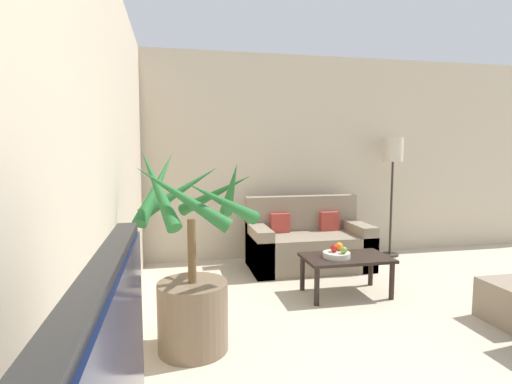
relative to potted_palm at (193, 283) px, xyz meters
name	(u,v)px	position (x,y,z in m)	size (l,w,h in m)	color
wall_back	(365,157)	(2.54, 2.39, 0.85)	(7.69, 0.06, 2.70)	beige
wall_left	(87,170)	(-0.53, -0.73, 0.85)	(0.06, 7.79, 2.70)	beige
potted_palm	(193,283)	(0.00, 0.00, 0.00)	(0.89, 0.99, 1.48)	brown
sofa_loveseat	(308,244)	(1.50, 1.80, -0.21)	(1.46, 0.77, 0.86)	gray
floor_lamp	(393,159)	(2.79, 2.08, 0.83)	(0.26, 0.26, 1.62)	#2D2823
coffee_table	(346,262)	(1.55, 0.81, -0.16)	(0.86, 0.51, 0.39)	black
fruit_bowl	(337,255)	(1.44, 0.79, -0.08)	(0.27, 0.27, 0.05)	beige
apple_red	(334,248)	(1.42, 0.81, -0.02)	(0.08, 0.08, 0.08)	red
apple_green	(344,250)	(1.49, 0.73, -0.02)	(0.07, 0.07, 0.07)	olive
orange_fruit	(339,246)	(1.50, 0.86, -0.01)	(0.08, 0.08, 0.08)	orange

